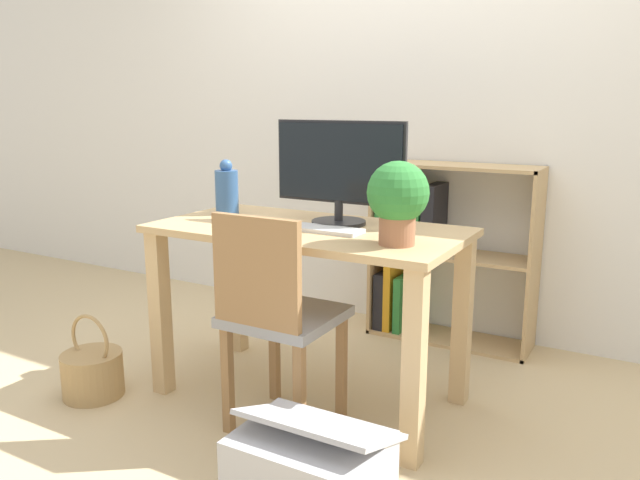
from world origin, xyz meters
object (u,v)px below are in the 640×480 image
at_px(basket, 93,372).
at_px(potted_plant, 398,198).
at_px(monitor, 339,168).
at_px(vase, 227,190).
at_px(storage_box, 311,474).
at_px(bookshelf, 423,247).
at_px(keyboard, 319,229).
at_px(chair, 276,313).

bearing_deg(basket, potted_plant, 14.72).
distance_m(monitor, basket, 1.39).
height_order(monitor, potted_plant, monitor).
height_order(vase, storage_box, vase).
bearing_deg(potted_plant, vase, 167.43).
height_order(bookshelf, basket, bookshelf).
xyz_separation_m(keyboard, bookshelf, (0.08, 1.00, -0.27)).
height_order(keyboard, potted_plant, potted_plant).
bearing_deg(monitor, bookshelf, 84.99).
bearing_deg(basket, monitor, 32.21).
xyz_separation_m(keyboard, basket, (-0.90, -0.41, -0.66)).
xyz_separation_m(vase, chair, (0.53, -0.39, -0.38)).
xyz_separation_m(chair, storage_box, (0.38, -0.39, -0.34)).
bearing_deg(keyboard, storage_box, -62.25).
distance_m(vase, storage_box, 1.39).
xyz_separation_m(monitor, keyboard, (-0.00, -0.16, -0.23)).
distance_m(potted_plant, chair, 0.63).
bearing_deg(chair, storage_box, -53.52).
bearing_deg(bookshelf, storage_box, -80.89).
bearing_deg(basket, bookshelf, 55.11).
bearing_deg(potted_plant, keyboard, 168.22).
bearing_deg(chair, potted_plant, 17.23).
distance_m(potted_plant, basket, 1.55).
xyz_separation_m(vase, storage_box, (0.90, -0.78, -0.72)).
distance_m(chair, bookshelf, 1.27).
relative_size(monitor, keyboard, 1.63).
distance_m(potted_plant, bookshelf, 1.19).
relative_size(keyboard, storage_box, 0.79).
height_order(keyboard, basket, keyboard).
distance_m(chair, storage_box, 0.64).
bearing_deg(monitor, chair, -95.20).
relative_size(monitor, vase, 2.35).
xyz_separation_m(potted_plant, chair, (-0.40, -0.19, -0.44)).
distance_m(basket, storage_box, 1.27).
bearing_deg(vase, potted_plant, -12.57).
relative_size(keyboard, vase, 1.44).
bearing_deg(storage_box, vase, 139.13).
distance_m(keyboard, storage_box, 0.96).
xyz_separation_m(keyboard, chair, (-0.03, -0.26, -0.28)).
distance_m(bookshelf, basket, 1.76).
bearing_deg(monitor, vase, -176.76).
xyz_separation_m(monitor, chair, (-0.04, -0.43, -0.51)).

